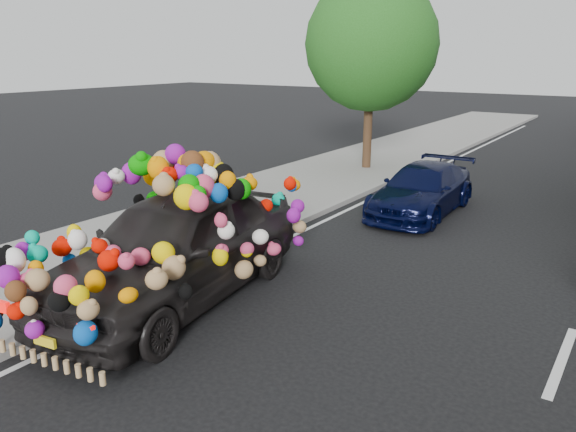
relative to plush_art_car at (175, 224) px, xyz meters
name	(u,v)px	position (x,y,z in m)	size (l,w,h in m)	color
ground	(317,295)	(1.79, 1.30, -1.23)	(100.00, 100.00, 0.00)	black
sidewalk	(134,243)	(-2.51, 1.30, -1.17)	(4.00, 60.00, 0.12)	gray
kerb	(207,263)	(-0.56, 1.30, -1.16)	(0.15, 60.00, 0.13)	gray
lane_markings	(562,360)	(5.39, 1.30, -1.22)	(6.00, 50.00, 0.01)	silver
tree_near_sidewalk	(371,44)	(-2.01, 10.80, 2.79)	(4.20, 4.20, 6.13)	#332114
plush_art_car	(175,224)	(0.00, 0.00, 0.00)	(3.05, 5.51, 2.37)	black
navy_sedan	(422,190)	(1.39, 6.86, -0.64)	(1.64, 4.03, 1.17)	black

